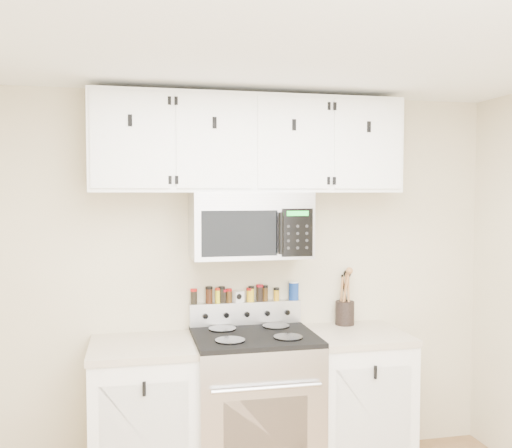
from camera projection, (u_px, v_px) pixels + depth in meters
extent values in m
cube|color=#B9AC8A|center=(244.00, 279.00, 3.88)|extent=(3.50, 0.01, 2.50)
cube|color=white|center=(335.00, 15.00, 2.11)|extent=(3.50, 3.50, 0.01)
cube|color=#B7B7BA|center=(254.00, 410.00, 3.61)|extent=(0.76, 0.65, 0.92)
cube|color=black|center=(266.00, 432.00, 3.31)|extent=(0.50, 0.02, 0.40)
cube|color=black|center=(254.00, 336.00, 3.59)|extent=(0.76, 0.65, 0.03)
cube|color=#B7B7BA|center=(245.00, 313.00, 3.86)|extent=(0.76, 0.08, 0.15)
cylinder|color=black|center=(230.00, 341.00, 3.40)|extent=(0.18, 0.18, 0.01)
cylinder|color=black|center=(288.00, 337.00, 3.48)|extent=(0.18, 0.18, 0.01)
cylinder|color=black|center=(222.00, 329.00, 3.70)|extent=(0.18, 0.18, 0.01)
cylinder|color=black|center=(276.00, 326.00, 3.77)|extent=(0.18, 0.18, 0.01)
cube|color=white|center=(144.00, 421.00, 3.49)|extent=(0.62, 0.60, 0.88)
cube|color=tan|center=(143.00, 347.00, 3.47)|extent=(0.64, 0.62, 0.04)
cube|color=white|center=(355.00, 403.00, 3.79)|extent=(0.62, 0.60, 0.88)
cube|color=tan|center=(356.00, 335.00, 3.76)|extent=(0.64, 0.62, 0.04)
cube|color=#9E9EA3|center=(250.00, 225.00, 3.68)|extent=(0.76, 0.38, 0.42)
cube|color=#B7B7BA|center=(256.00, 199.00, 3.48)|extent=(0.73, 0.01, 0.08)
cube|color=black|center=(240.00, 233.00, 3.47)|extent=(0.47, 0.01, 0.28)
cube|color=black|center=(297.00, 233.00, 3.55)|extent=(0.20, 0.01, 0.30)
cylinder|color=black|center=(281.00, 233.00, 3.49)|extent=(0.03, 0.03, 0.26)
cube|color=white|center=(249.00, 144.00, 3.68)|extent=(2.00, 0.33, 0.62)
cube|color=white|center=(130.00, 140.00, 3.35)|extent=(0.46, 0.01, 0.57)
cube|color=black|center=(130.00, 120.00, 3.34)|extent=(0.02, 0.01, 0.07)
cube|color=white|center=(214.00, 141.00, 3.46)|extent=(0.46, 0.01, 0.57)
cube|color=black|center=(215.00, 123.00, 3.45)|extent=(0.03, 0.01, 0.07)
cube|color=white|center=(294.00, 143.00, 3.57)|extent=(0.46, 0.01, 0.57)
cube|color=black|center=(294.00, 125.00, 3.55)|extent=(0.03, 0.01, 0.07)
cube|color=white|center=(368.00, 144.00, 3.67)|extent=(0.46, 0.01, 0.57)
cube|color=black|center=(369.00, 127.00, 3.66)|extent=(0.02, 0.01, 0.07)
cylinder|color=black|center=(345.00, 313.00, 3.96)|extent=(0.13, 0.13, 0.16)
cylinder|color=#956236|center=(345.00, 295.00, 3.96)|extent=(0.02, 0.02, 0.31)
cylinder|color=#956236|center=(348.00, 294.00, 3.95)|extent=(0.02, 0.02, 0.33)
cylinder|color=#956236|center=(341.00, 296.00, 3.96)|extent=(0.02, 0.02, 0.28)
cylinder|color=black|center=(345.00, 295.00, 3.98)|extent=(0.02, 0.02, 0.30)
cylinder|color=#956236|center=(345.00, 295.00, 3.93)|extent=(0.02, 0.02, 0.32)
cube|color=white|center=(238.00, 297.00, 3.85)|extent=(0.08, 0.07, 0.07)
cylinder|color=navy|center=(294.00, 291.00, 3.93)|extent=(0.07, 0.07, 0.12)
cylinder|color=white|center=(294.00, 282.00, 3.92)|extent=(0.07, 0.07, 0.01)
cylinder|color=black|center=(194.00, 298.00, 3.78)|extent=(0.04, 0.04, 0.08)
cylinder|color=#AE0F0D|center=(194.00, 290.00, 3.78)|extent=(0.05, 0.05, 0.02)
cylinder|color=#381B0D|center=(209.00, 296.00, 3.80)|extent=(0.05, 0.05, 0.10)
cylinder|color=black|center=(209.00, 288.00, 3.80)|extent=(0.05, 0.05, 0.02)
cylinder|color=yellow|center=(218.00, 297.00, 3.82)|extent=(0.04, 0.04, 0.09)
cylinder|color=#B1200D|center=(218.00, 289.00, 3.81)|extent=(0.04, 0.04, 0.02)
cylinder|color=black|center=(222.00, 296.00, 3.82)|extent=(0.04, 0.04, 0.09)
cylinder|color=black|center=(222.00, 288.00, 3.82)|extent=(0.04, 0.04, 0.02)
cylinder|color=black|center=(224.00, 297.00, 3.82)|extent=(0.04, 0.04, 0.07)
cylinder|color=#A70C1A|center=(224.00, 291.00, 3.82)|extent=(0.04, 0.04, 0.02)
cylinder|color=#472D11|center=(229.00, 297.00, 3.83)|extent=(0.04, 0.04, 0.08)
cylinder|color=#A40C0D|center=(229.00, 290.00, 3.83)|extent=(0.04, 0.04, 0.02)
cylinder|color=gold|center=(250.00, 296.00, 3.86)|extent=(0.04, 0.04, 0.08)
cylinder|color=#9B0B0C|center=(250.00, 289.00, 3.86)|extent=(0.04, 0.04, 0.02)
cylinder|color=yellow|center=(251.00, 295.00, 3.86)|extent=(0.04, 0.04, 0.09)
cylinder|color=black|center=(251.00, 287.00, 3.86)|extent=(0.04, 0.04, 0.02)
cylinder|color=black|center=(260.00, 294.00, 3.88)|extent=(0.05, 0.05, 0.10)
cylinder|color=maroon|center=(260.00, 286.00, 3.87)|extent=(0.05, 0.05, 0.02)
cylinder|color=#3E290F|center=(265.00, 294.00, 3.88)|extent=(0.04, 0.04, 0.09)
cylinder|color=black|center=(265.00, 286.00, 3.88)|extent=(0.04, 0.04, 0.02)
cylinder|color=gold|center=(276.00, 295.00, 3.90)|extent=(0.04, 0.04, 0.07)
cylinder|color=black|center=(276.00, 289.00, 3.90)|extent=(0.04, 0.04, 0.02)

